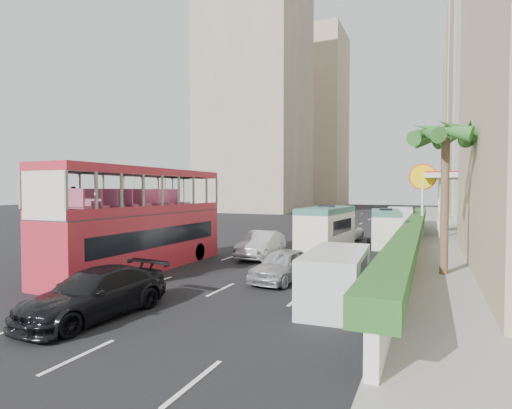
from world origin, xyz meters
The scene contains 20 objects.
ground_plane centered at (0.00, 0.00, 0.00)m, with size 200.00×200.00×0.00m, color black.
double_decker_bus centered at (-6.00, 0.00, 2.53)m, with size 2.50×11.00×5.06m, color #BA2533.
car_silver_lane_a centered at (-1.91, 5.72, 0.00)m, with size 1.63×4.67×1.54m, color #B9BCC1.
car_silver_lane_b centered at (1.30, 0.49, 0.00)m, with size 1.65×4.09×1.39m, color #B9BCC1.
car_black centered at (-2.36, -6.59, 0.00)m, with size 2.07×5.10×1.48m, color black.
van_asset centered at (0.96, 15.18, 0.00)m, with size 2.09×4.54×1.26m, color silver.
minibus_near centered at (1.00, 9.82, 1.44)m, with size 2.16×6.48×2.87m, color silver.
minibus_far centered at (4.29, 13.97, 1.27)m, with size 1.92×5.75×2.55m, color silver.
panel_van_near centered at (4.27, -2.23, 0.93)m, with size 1.87×4.67×1.87m, color silver.
panel_van_far centered at (4.49, 25.46, 1.14)m, with size 2.28×5.70×2.28m, color silver.
sidewalk centered at (9.00, 25.00, 0.09)m, with size 6.00×120.00×0.18m, color #99968C.
kerb_wall centered at (6.20, 14.00, 0.68)m, with size 0.30×44.00×1.00m, color silver.
hedge centered at (6.20, 14.00, 1.53)m, with size 1.10×44.00×0.70m, color #2D6626.
palm_tree centered at (7.80, 4.00, 3.38)m, with size 0.36×0.36×6.40m, color brown.
shell_station centered at (10.00, 23.00, 2.75)m, with size 6.50×8.00×5.50m, color silver.
tower_mid centered at (18.00, 58.00, 25.00)m, with size 16.00×16.00×50.00m, color tan.
tower_far_a centered at (17.00, 82.00, 22.00)m, with size 14.00×14.00×44.00m, color tan.
tower_far_b centered at (17.00, 104.00, 20.00)m, with size 14.00×14.00×40.00m, color tan.
tower_left_a centered at (-24.00, 55.00, 26.00)m, with size 18.00×18.00×52.00m, color tan.
tower_left_b centered at (-22.00, 90.00, 23.00)m, with size 16.00×16.00×46.00m, color tan.
Camera 1 is at (7.22, -15.88, 3.96)m, focal length 28.00 mm.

